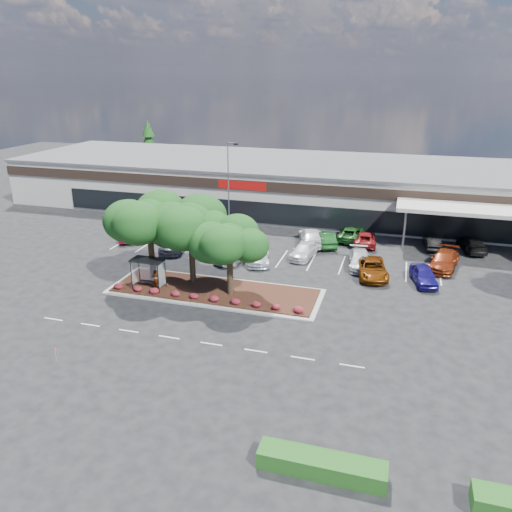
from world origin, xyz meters
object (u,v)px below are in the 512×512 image
(survey_stake, at_px, (56,353))
(car_1, at_px, (175,242))
(car_0, at_px, (128,233))
(light_pole, at_px, (229,194))

(survey_stake, distance_m, car_1, 22.02)
(car_0, height_order, car_1, car_1)
(car_1, bearing_deg, light_pole, 52.76)
(light_pole, relative_size, car_1, 1.86)
(light_pole, bearing_deg, car_1, -118.73)
(light_pole, relative_size, survey_stake, 10.33)
(survey_stake, bearing_deg, car_1, 95.05)
(car_0, bearing_deg, car_1, -38.66)
(survey_stake, xyz_separation_m, car_0, (-8.35, 23.53, 0.14))
(survey_stake, height_order, car_0, car_0)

